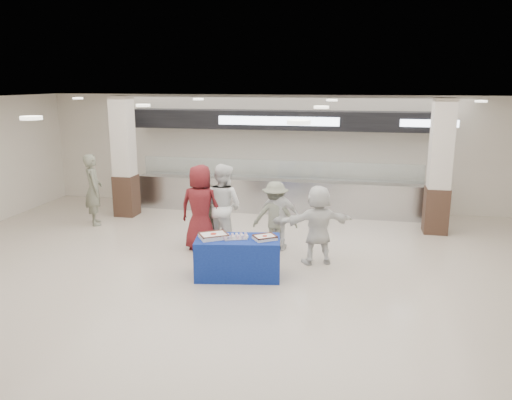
% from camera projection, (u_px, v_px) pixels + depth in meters
% --- Properties ---
extents(ground, '(14.00, 14.00, 0.00)m').
position_uv_depth(ground, '(231.00, 287.00, 8.87)').
color(ground, beige).
rests_on(ground, ground).
extents(serving_line, '(8.70, 0.85, 2.80)m').
position_uv_depth(serving_line, '(279.00, 171.00, 13.74)').
color(serving_line, '#B0B1B7').
rests_on(serving_line, ground).
extents(column_left, '(0.55, 0.55, 3.20)m').
position_uv_depth(column_left, '(124.00, 160.00, 13.29)').
color(column_left, '#342118').
rests_on(column_left, ground).
extents(column_right, '(0.55, 0.55, 3.20)m').
position_uv_depth(column_right, '(439.00, 170.00, 11.73)').
color(column_right, '#342118').
rests_on(column_right, ground).
extents(display_table, '(1.66, 1.03, 0.75)m').
position_uv_depth(display_table, '(238.00, 258.00, 9.26)').
color(display_table, navy).
rests_on(display_table, ground).
extents(sheet_cake_left, '(0.62, 0.59, 0.10)m').
position_uv_depth(sheet_cake_left, '(213.00, 235.00, 9.18)').
color(sheet_cake_left, white).
rests_on(sheet_cake_left, display_table).
extents(sheet_cake_right, '(0.50, 0.47, 0.09)m').
position_uv_depth(sheet_cake_right, '(265.00, 237.00, 9.11)').
color(sheet_cake_right, white).
rests_on(sheet_cake_right, display_table).
extents(cupcake_tray, '(0.50, 0.44, 0.07)m').
position_uv_depth(cupcake_tray, '(235.00, 236.00, 9.18)').
color(cupcake_tray, '#B2B2B8').
rests_on(cupcake_tray, display_table).
extents(civilian_maroon, '(0.93, 0.62, 1.86)m').
position_uv_depth(civilian_maroon, '(201.00, 208.00, 10.67)').
color(civilian_maroon, maroon).
rests_on(civilian_maroon, ground).
extents(soldier_a, '(0.70, 0.52, 1.74)m').
position_uv_depth(soldier_a, '(204.00, 206.00, 11.03)').
color(soldier_a, slate).
rests_on(soldier_a, ground).
extents(chef_tall, '(1.10, 1.00, 1.86)m').
position_uv_depth(chef_tall, '(223.00, 206.00, 10.82)').
color(chef_tall, white).
rests_on(chef_tall, ground).
extents(chef_short, '(0.89, 0.40, 1.49)m').
position_uv_depth(chef_short, '(279.00, 216.00, 10.69)').
color(chef_short, white).
rests_on(chef_short, ground).
extents(soldier_b, '(1.02, 0.66, 1.50)m').
position_uv_depth(soldier_b, '(275.00, 216.00, 10.72)').
color(soldier_b, slate).
rests_on(soldier_b, ground).
extents(civilian_white, '(1.56, 0.97, 1.60)m').
position_uv_depth(civilian_white, '(318.00, 225.00, 9.86)').
color(civilian_white, white).
rests_on(civilian_white, ground).
extents(soldier_bg, '(0.73, 0.79, 1.81)m').
position_uv_depth(soldier_bg, '(93.00, 190.00, 12.57)').
color(soldier_bg, slate).
rests_on(soldier_bg, ground).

